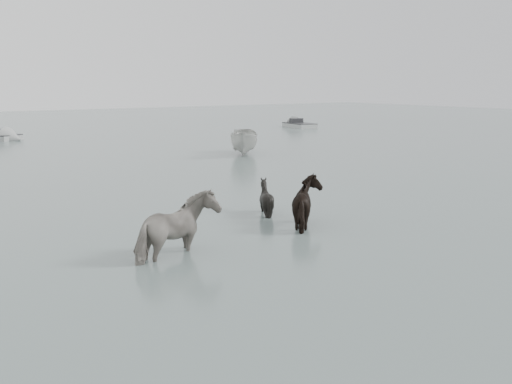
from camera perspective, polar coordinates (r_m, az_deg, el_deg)
ground at (r=14.57m, az=-0.07°, el=-4.32°), size 140.00×140.00×0.00m
pony_pinto at (r=12.77m, az=-7.98°, el=-2.45°), size 2.33×1.65×1.80m
pony_dark at (r=15.45m, az=5.51°, el=-0.36°), size 1.75×1.92×1.64m
pony_black at (r=16.89m, az=0.98°, el=0.12°), size 1.50×1.42×1.33m
boat_small at (r=30.82m, az=-1.14°, el=5.19°), size 3.46×3.97×1.49m
skiff_port at (r=49.32m, az=4.38°, el=6.89°), size 2.19×4.66×0.75m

